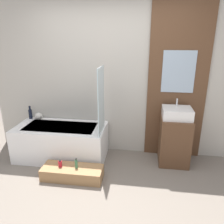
{
  "coord_description": "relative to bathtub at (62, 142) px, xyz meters",
  "views": [
    {
      "loc": [
        0.5,
        -1.98,
        1.93
      ],
      "look_at": [
        0.12,
        0.7,
        1.01
      ],
      "focal_mm": 35.0,
      "sensor_mm": 36.0,
      "label": 1
    }
  ],
  "objects": [
    {
      "name": "wooden_step_bench",
      "position": [
        0.36,
        -0.56,
        -0.19
      ],
      "size": [
        0.87,
        0.32,
        0.18
      ],
      "primitive_type": "cube",
      "color": "#997047",
      "rests_on": "ground_plane"
    },
    {
      "name": "sink",
      "position": [
        1.84,
        0.1,
        0.56
      ],
      "size": [
        0.44,
        0.37,
        0.28
      ],
      "color": "white",
      "rests_on": "vanity_cabinet"
    },
    {
      "name": "ground_plane",
      "position": [
        0.8,
        -1.17,
        -0.28
      ],
      "size": [
        12.0,
        12.0,
        0.0
      ],
      "primitive_type": "plane",
      "color": "slate"
    },
    {
      "name": "wall_wood_accent",
      "position": [
        1.84,
        0.36,
        1.02
      ],
      "size": [
        0.92,
        0.04,
        2.6
      ],
      "color": "brown",
      "rests_on": "ground_plane"
    },
    {
      "name": "vase_round_light",
      "position": [
        -0.49,
        0.25,
        0.34
      ],
      "size": [
        0.13,
        0.13,
        0.13
      ],
      "primitive_type": "sphere",
      "color": "silver",
      "rests_on": "bathtub"
    },
    {
      "name": "vanity_cabinet",
      "position": [
        1.84,
        0.1,
        0.1
      ],
      "size": [
        0.46,
        0.48,
        0.76
      ],
      "primitive_type": "cube",
      "color": "brown",
      "rests_on": "ground_plane"
    },
    {
      "name": "bottle_soap_primary",
      "position": [
        0.18,
        -0.56,
        -0.06
      ],
      "size": [
        0.05,
        0.05,
        0.1
      ],
      "color": "#B21928",
      "rests_on": "wooden_step_bench"
    },
    {
      "name": "bottle_soap_secondary",
      "position": [
        0.42,
        -0.56,
        -0.04
      ],
      "size": [
        0.04,
        0.04,
        0.16
      ],
      "color": "#38704C",
      "rests_on": "wooden_step_bench"
    },
    {
      "name": "glass_shower_screen",
      "position": [
        0.71,
        -0.11,
        0.77
      ],
      "size": [
        0.01,
        0.45,
        0.99
      ],
      "primitive_type": "cube",
      "color": "silver",
      "rests_on": "bathtub"
    },
    {
      "name": "wall_tiled_back",
      "position": [
        0.8,
        0.41,
        1.02
      ],
      "size": [
        4.2,
        0.06,
        2.6
      ],
      "primitive_type": "cube",
      "color": "#B7B2A8",
      "rests_on": "ground_plane"
    },
    {
      "name": "vase_tall_dark",
      "position": [
        -0.66,
        0.28,
        0.37
      ],
      "size": [
        0.06,
        0.06,
        0.23
      ],
      "color": "black",
      "rests_on": "bathtub"
    },
    {
      "name": "bathtub",
      "position": [
        0.0,
        0.0,
        0.0
      ],
      "size": [
        1.48,
        0.72,
        0.56
      ],
      "color": "white",
      "rests_on": "ground_plane"
    }
  ]
}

